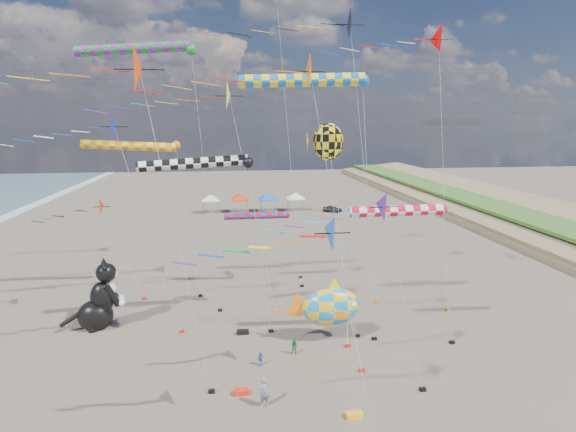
# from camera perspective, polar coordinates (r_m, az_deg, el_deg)

# --- Properties ---
(delta_kite_0) EXTENTS (11.81, 2.08, 19.38)m
(delta_kite_0) POSITION_cam_1_polar(r_m,az_deg,el_deg) (25.45, 0.75, 17.26)
(delta_kite_0) COLOR orange
(delta_kite_0) RESTS_ON ground
(delta_kite_1) EXTENTS (13.35, 2.73, 19.58)m
(delta_kite_1) POSITION_cam_1_polar(r_m,az_deg,el_deg) (24.61, -19.47, 16.76)
(delta_kite_1) COLOR #E23E0C
(delta_kite_1) RESTS_ON ground
(delta_kite_2) EXTENTS (8.78, 1.61, 9.40)m
(delta_kite_2) POSITION_cam_1_polar(r_m,az_deg,el_deg) (41.69, -24.35, 0.58)
(delta_kite_2) COLOR #F73401
(delta_kite_2) RESTS_ON ground
(delta_kite_3) EXTENTS (9.04, 1.77, 11.83)m
(delta_kite_3) POSITION_cam_1_polar(r_m,az_deg,el_deg) (19.54, 2.02, -2.98)
(delta_kite_3) COLOR #1860B4
(delta_kite_3) RESTS_ON ground
(delta_kite_4) EXTENTS (11.00, 2.43, 23.03)m
(delta_kite_4) POSITION_cam_1_polar(r_m,az_deg,el_deg) (36.94, 17.26, 20.61)
(delta_kite_4) COLOR #EE0707
(delta_kite_4) RESTS_ON ground
(delta_kite_5) EXTENTS (11.30, 2.09, 16.39)m
(delta_kite_5) POSITION_cam_1_polar(r_m,az_deg,el_deg) (33.31, -23.26, 9.94)
(delta_kite_5) COLOR #161FB6
(delta_kite_5) RESTS_ON ground
(delta_kite_6) EXTENTS (13.92, 2.63, 24.34)m
(delta_kite_6) POSITION_cam_1_polar(r_m,az_deg,el_deg) (37.43, 5.82, 22.83)
(delta_kite_6) COLOR black
(delta_kite_6) RESTS_ON ground
(delta_kite_8) EXTENTS (8.47, 1.74, 12.08)m
(delta_kite_8) POSITION_cam_1_polar(r_m,az_deg,el_deg) (24.27, 10.66, 0.38)
(delta_kite_8) COLOR #542394
(delta_kite_8) RESTS_ON ground
(delta_kite_9) EXTENTS (12.35, 2.38, 18.77)m
(delta_kite_9) POSITION_cam_1_polar(r_m,az_deg,el_deg) (34.98, -7.97, 14.49)
(delta_kite_9) COLOR yellow
(delta_kite_9) RESTS_ON ground
(windsock_0) EXTENTS (7.40, 0.64, 7.45)m
(windsock_0) POSITION_cam_1_polar(r_m,az_deg,el_deg) (41.44, -3.66, -0.03)
(windsock_0) COLOR red
(windsock_0) RESTS_ON ground
(windsock_1) EXTENTS (9.16, 0.77, 13.20)m
(windsock_1) POSITION_cam_1_polar(r_m,az_deg,el_deg) (31.53, -11.20, 6.49)
(windsock_1) COLOR black
(windsock_1) RESTS_ON ground
(windsock_2) EXTENTS (9.90, 0.83, 21.25)m
(windsock_2) POSITION_cam_1_polar(r_m,az_deg,el_deg) (36.65, -18.29, 19.39)
(windsock_2) COLOR #177F2B
(windsock_2) RESTS_ON ground
(windsock_3) EXTENTS (9.62, 0.87, 18.60)m
(windsock_3) POSITION_cam_1_polar(r_m,az_deg,el_deg) (29.69, 2.67, 16.71)
(windsock_3) COLOR #1267B5
(windsock_3) RESTS_ON ground
(windsock_4) EXTENTS (7.96, 0.76, 10.22)m
(windsock_4) POSITION_cam_1_polar(r_m,az_deg,el_deg) (30.60, 14.30, 0.57)
(windsock_4) COLOR red
(windsock_4) RESTS_ON ground
(windsock_5) EXTENTS (9.35, 0.78, 14.03)m
(windsock_5) POSITION_cam_1_polar(r_m,az_deg,el_deg) (40.06, -18.94, 8.35)
(windsock_5) COLOR orange
(windsock_5) RESTS_ON ground
(angelfish_kite) EXTENTS (3.74, 3.02, 15.52)m
(angelfish_kite) POSITION_cam_1_polar(r_m,az_deg,el_deg) (32.47, 4.79, 9.17)
(angelfish_kite) COLOR yellow
(angelfish_kite) RESTS_ON ground
(cat_inflatable) EXTENTS (4.43, 3.05, 5.44)m
(cat_inflatable) POSITION_cam_1_polar(r_m,az_deg,el_deg) (37.59, -23.01, -9.14)
(cat_inflatable) COLOR black
(cat_inflatable) RESTS_ON ground
(fish_inflatable) EXTENTS (5.69, 2.11, 4.83)m
(fish_inflatable) POSITION_cam_1_polar(r_m,az_deg,el_deg) (32.78, 5.43, -11.42)
(fish_inflatable) COLOR #1485CB
(fish_inflatable) RESTS_ON ground
(person_adult) EXTENTS (0.73, 0.58, 1.76)m
(person_adult) POSITION_cam_1_polar(r_m,az_deg,el_deg) (26.75, -2.97, -21.47)
(person_adult) COLOR slate
(person_adult) RESTS_ON ground
(child_green) EXTENTS (0.68, 0.63, 1.11)m
(child_green) POSITION_cam_1_polar(r_m,az_deg,el_deg) (31.84, 0.81, -16.30)
(child_green) COLOR #217B32
(child_green) RESTS_ON ground
(child_blue) EXTENTS (0.61, 0.45, 0.97)m
(child_blue) POSITION_cam_1_polar(r_m,az_deg,el_deg) (30.67, -3.54, -17.64)
(child_blue) COLOR blue
(child_blue) RESTS_ON ground
(kite_bag_0) EXTENTS (0.90, 0.44, 0.30)m
(kite_bag_0) POSITION_cam_1_polar(r_m,az_deg,el_deg) (28.23, -5.92, -21.32)
(kite_bag_0) COLOR red
(kite_bag_0) RESTS_ON ground
(kite_bag_1) EXTENTS (0.90, 0.44, 0.30)m
(kite_bag_1) POSITION_cam_1_polar(r_m,az_deg,el_deg) (26.58, 8.44, -23.73)
(kite_bag_1) COLOR #FFAC15
(kite_bag_1) RESTS_ON ground
(kite_bag_2) EXTENTS (0.90, 0.44, 0.30)m
(kite_bag_2) POSITION_cam_1_polar(r_m,az_deg,el_deg) (39.84, 3.87, -10.97)
(kite_bag_2) COLOR #1239B9
(kite_bag_2) RESTS_ON ground
(kite_bag_3) EXTENTS (0.90, 0.44, 0.30)m
(kite_bag_3) POSITION_cam_1_polar(r_m,az_deg,el_deg) (34.91, -5.77, -14.44)
(kite_bag_3) COLOR black
(kite_bag_3) RESTS_ON ground
(tent_row) EXTENTS (19.20, 4.20, 3.80)m
(tent_row) POSITION_cam_1_polar(r_m,az_deg,el_deg) (79.38, -4.39, 2.76)
(tent_row) COLOR silver
(tent_row) RESTS_ON ground
(parked_car) EXTENTS (3.66, 2.63, 1.16)m
(parked_car) POSITION_cam_1_polar(r_m,az_deg,el_deg) (79.80, 5.66, 0.91)
(parked_car) COLOR #26262D
(parked_car) RESTS_ON ground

